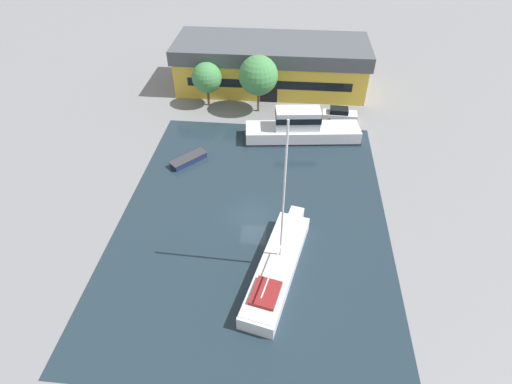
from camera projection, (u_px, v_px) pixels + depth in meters
ground_plane at (253, 217)px, 38.48m from camera, size 440.00×440.00×0.00m
water_canal at (253, 217)px, 38.48m from camera, size 25.39×34.00×0.01m
warehouse_building at (271, 64)px, 57.67m from camera, size 27.40×10.59×6.68m
quay_tree_near_building at (258, 75)px, 50.90m from camera, size 5.05×5.05×7.58m
quay_tree_by_water at (207, 78)px, 52.86m from camera, size 3.98×3.98×5.99m
parked_car at (340, 114)px, 51.78m from camera, size 4.48×1.86×1.70m
sailboat_moored at (278, 266)px, 32.98m from camera, size 5.32×13.10×14.17m
motor_cruiser at (301, 129)px, 48.01m from camera, size 14.13×5.03×3.98m
small_dinghy at (189, 159)px, 45.04m from camera, size 3.96×4.19×0.69m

